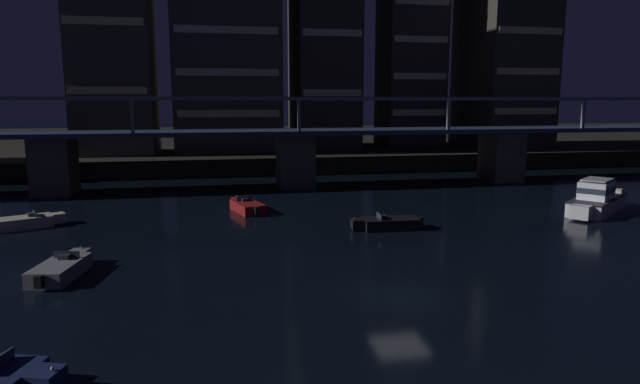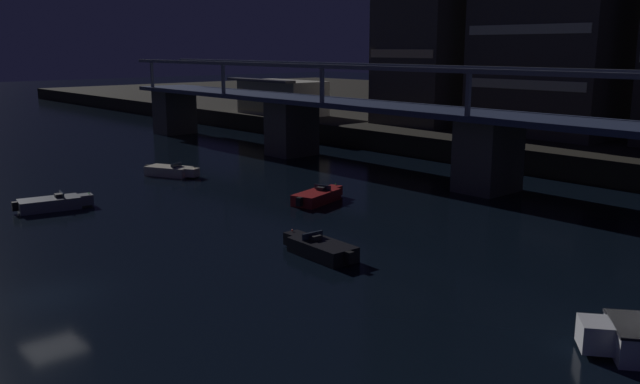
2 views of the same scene
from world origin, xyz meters
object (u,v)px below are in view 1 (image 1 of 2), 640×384
object	(u,v)px
tower_east_tall	(411,59)
speedboat_mid_right	(62,268)
river_bridge	(295,147)
tower_east_low	(503,54)
cabin_cruiser_near_left	(596,200)
tower_central	(324,8)
speedboat_mid_center	(247,206)
speedboat_near_right	(25,222)
tower_west_tall	(226,54)
speedboat_mid_left	(388,224)

from	to	relation	value
tower_east_tall	speedboat_mid_right	bearing A→B (deg)	-126.80
river_bridge	tower_east_low	xyz separation A→B (m)	(33.96, 19.23, 11.58)
tower_east_tall	cabin_cruiser_near_left	distance (m)	42.86
tower_central	speedboat_mid_center	distance (m)	43.15
tower_east_low	speedboat_mid_right	distance (m)	70.12
speedboat_near_right	speedboat_mid_right	bearing A→B (deg)	-65.72
river_bridge	speedboat_mid_right	size ratio (longest dim) A/B	19.25
tower_west_tall	river_bridge	bearing A→B (deg)	-73.39
speedboat_mid_right	tower_east_tall	bearing A→B (deg)	53.20
speedboat_mid_center	tower_east_low	bearing A→B (deg)	38.26
speedboat_mid_left	speedboat_mid_right	size ratio (longest dim) A/B	1.00
river_bridge	tower_west_tall	xyz separation A→B (m)	(-6.31, 21.14, 11.10)
tower_west_tall	tower_east_tall	bearing A→B (deg)	2.78
speedboat_near_right	speedboat_mid_center	world-z (taller)	same
river_bridge	tower_east_low	world-z (taller)	tower_east_low
tower_central	speedboat_mid_right	size ratio (longest dim) A/B	7.62
tower_east_tall	cabin_cruiser_near_left	xyz separation A→B (m)	(1.35, -40.46, -14.05)
cabin_cruiser_near_left	speedboat_mid_right	size ratio (longest dim) A/B	1.62
tower_east_tall	speedboat_mid_right	size ratio (longest dim) A/B	5.00
tower_east_low	speedboat_mid_center	xyz separation A→B (m)	(-39.82, -31.40, -15.33)
tower_east_tall	speedboat_mid_left	xyz separation A→B (m)	(-17.18, -42.88, -14.69)
tower_central	speedboat_mid_center	size ratio (longest dim) A/B	7.69
tower_east_tall	cabin_cruiser_near_left	size ratio (longest dim) A/B	3.08
tower_west_tall	cabin_cruiser_near_left	size ratio (longest dim) A/B	3.12
cabin_cruiser_near_left	speedboat_near_right	world-z (taller)	cabin_cruiser_near_left
speedboat_mid_center	tower_west_tall	bearing A→B (deg)	90.77
tower_central	tower_east_tall	bearing A→B (deg)	-1.07
speedboat_mid_left	cabin_cruiser_near_left	bearing A→B (deg)	7.42
tower_east_tall	tower_east_low	bearing A→B (deg)	-13.75
tower_west_tall	tower_east_tall	world-z (taller)	tower_west_tall
river_bridge	cabin_cruiser_near_left	bearing A→B (deg)	-39.13
tower_east_tall	speedboat_mid_center	size ratio (longest dim) A/B	5.04
cabin_cruiser_near_left	speedboat_mid_left	bearing A→B (deg)	-172.58
tower_west_tall	tower_east_tall	size ratio (longest dim) A/B	1.01
tower_central	cabin_cruiser_near_left	world-z (taller)	tower_central
river_bridge	speedboat_mid_left	bearing A→B (deg)	-80.01
tower_east_low	tower_east_tall	bearing A→B (deg)	166.25
cabin_cruiser_near_left	tower_central	bearing A→B (deg)	109.62
tower_east_low	speedboat_mid_right	world-z (taller)	tower_east_low
tower_central	tower_east_tall	world-z (taller)	tower_central
tower_east_tall	speedboat_mid_right	distance (m)	63.68
tower_east_tall	speedboat_near_right	xyz separation A→B (m)	(-42.61, -37.43, -14.69)
tower_west_tall	speedboat_mid_left	size ratio (longest dim) A/B	5.06
tower_west_tall	speedboat_mid_center	bearing A→B (deg)	-89.23
tower_west_tall	speedboat_mid_left	bearing A→B (deg)	-76.60
tower_central	speedboat_mid_left	bearing A→B (deg)	-95.33
river_bridge	speedboat_mid_right	xyz separation A→B (m)	(-16.34, -27.15, -3.74)
cabin_cruiser_near_left	speedboat_near_right	distance (m)	44.07
speedboat_mid_center	tower_central	bearing A→B (deg)	68.87
tower_east_tall	tower_east_low	size ratio (longest dim) A/B	0.95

